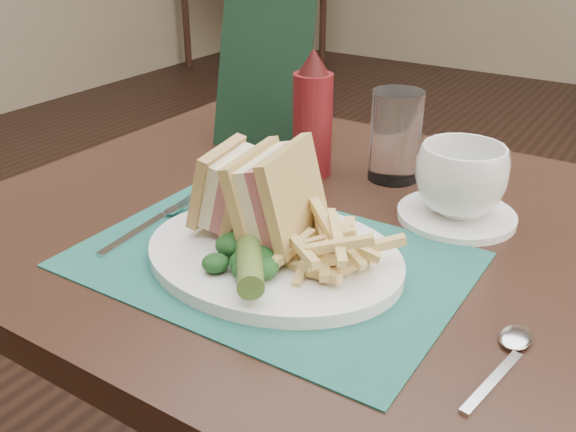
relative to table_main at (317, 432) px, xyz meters
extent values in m
plane|color=black|center=(0.00, 0.50, -0.38)|extent=(7.00, 7.00, 0.00)
cube|color=#1B564B|center=(0.01, -0.13, 0.38)|extent=(0.43, 0.31, 0.00)
cylinder|color=#436024|center=(0.03, -0.19, 0.41)|extent=(0.09, 0.11, 0.03)
cylinder|color=white|center=(0.15, 0.09, 0.38)|extent=(0.18, 0.18, 0.01)
imported|color=white|center=(0.15, 0.09, 0.43)|extent=(0.15, 0.15, 0.09)
cylinder|color=white|center=(0.02, 0.17, 0.44)|extent=(0.09, 0.09, 0.13)
cube|color=black|center=(-0.22, 0.19, 0.49)|extent=(0.17, 0.13, 0.24)
camera|label=1|loc=(0.37, -0.65, 0.74)|focal=40.00mm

